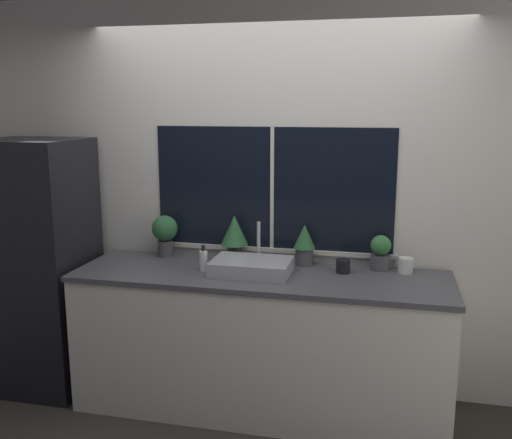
{
  "coord_description": "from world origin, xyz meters",
  "views": [
    {
      "loc": [
        0.76,
        -3.05,
        1.97
      ],
      "look_at": [
        -0.03,
        0.34,
        1.27
      ],
      "focal_mm": 40.0,
      "sensor_mm": 36.0,
      "label": 1
    }
  ],
  "objects_px": {
    "refrigerator": "(38,266)",
    "mug_black": "(343,266)",
    "soap_bottle": "(203,260)",
    "potted_plant_center_right": "(304,243)",
    "potted_plant_center_left": "(235,233)",
    "potted_plant_far_right": "(381,252)",
    "sink": "(252,266)",
    "mug_white": "(406,265)",
    "potted_plant_far_left": "(165,232)"
  },
  "relations": [
    {
      "from": "soap_bottle",
      "to": "mug_black",
      "type": "relative_size",
      "value": 1.88
    },
    {
      "from": "refrigerator",
      "to": "sink",
      "type": "height_order",
      "value": "refrigerator"
    },
    {
      "from": "refrigerator",
      "to": "mug_black",
      "type": "xyz_separation_m",
      "value": [
        2.09,
        0.15,
        0.09
      ]
    },
    {
      "from": "sink",
      "to": "mug_black",
      "type": "bearing_deg",
      "value": 14.43
    },
    {
      "from": "soap_bottle",
      "to": "mug_black",
      "type": "height_order",
      "value": "soap_bottle"
    },
    {
      "from": "refrigerator",
      "to": "potted_plant_far_right",
      "type": "height_order",
      "value": "refrigerator"
    },
    {
      "from": "mug_white",
      "to": "refrigerator",
      "type": "bearing_deg",
      "value": -174.45
    },
    {
      "from": "sink",
      "to": "potted_plant_far_right",
      "type": "bearing_deg",
      "value": 18.69
    },
    {
      "from": "sink",
      "to": "potted_plant_far_left",
      "type": "bearing_deg",
      "value": 158.84
    },
    {
      "from": "refrigerator",
      "to": "potted_plant_far_left",
      "type": "height_order",
      "value": "refrigerator"
    },
    {
      "from": "potted_plant_center_left",
      "to": "potted_plant_center_right",
      "type": "relative_size",
      "value": 1.15
    },
    {
      "from": "refrigerator",
      "to": "potted_plant_far_left",
      "type": "xyz_separation_m",
      "value": [
        0.83,
        0.28,
        0.22
      ]
    },
    {
      "from": "sink",
      "to": "mug_black",
      "type": "height_order",
      "value": "sink"
    },
    {
      "from": "refrigerator",
      "to": "potted_plant_center_right",
      "type": "distance_m",
      "value": 1.85
    },
    {
      "from": "potted_plant_far_left",
      "to": "mug_black",
      "type": "height_order",
      "value": "potted_plant_far_left"
    },
    {
      "from": "potted_plant_center_right",
      "to": "potted_plant_center_left",
      "type": "bearing_deg",
      "value": 180.0
    },
    {
      "from": "refrigerator",
      "to": "potted_plant_center_right",
      "type": "bearing_deg",
      "value": 8.67
    },
    {
      "from": "potted_plant_center_left",
      "to": "potted_plant_far_right",
      "type": "bearing_deg",
      "value": 0.0
    },
    {
      "from": "potted_plant_far_left",
      "to": "soap_bottle",
      "type": "bearing_deg",
      "value": -37.11
    },
    {
      "from": "potted_plant_far_left",
      "to": "sink",
      "type": "bearing_deg",
      "value": -21.16
    },
    {
      "from": "potted_plant_far_right",
      "to": "soap_bottle",
      "type": "height_order",
      "value": "potted_plant_far_right"
    },
    {
      "from": "potted_plant_far_left",
      "to": "mug_black",
      "type": "relative_size",
      "value": 3.24
    },
    {
      "from": "potted_plant_center_right",
      "to": "soap_bottle",
      "type": "relative_size",
      "value": 1.62
    },
    {
      "from": "mug_white",
      "to": "potted_plant_far_right",
      "type": "bearing_deg",
      "value": 167.11
    },
    {
      "from": "potted_plant_center_left",
      "to": "potted_plant_far_right",
      "type": "xyz_separation_m",
      "value": [
        0.98,
        0.0,
        -0.07
      ]
    },
    {
      "from": "sink",
      "to": "soap_bottle",
      "type": "xyz_separation_m",
      "value": [
        -0.32,
        -0.02,
        0.02
      ]
    },
    {
      "from": "potted_plant_center_right",
      "to": "mug_white",
      "type": "distance_m",
      "value": 0.67
    },
    {
      "from": "sink",
      "to": "potted_plant_center_right",
      "type": "height_order",
      "value": "sink"
    },
    {
      "from": "mug_black",
      "to": "mug_white",
      "type": "height_order",
      "value": "mug_white"
    },
    {
      "from": "potted_plant_far_left",
      "to": "mug_white",
      "type": "relative_size",
      "value": 2.95
    },
    {
      "from": "potted_plant_center_right",
      "to": "sink",
      "type": "bearing_deg",
      "value": -137.81
    },
    {
      "from": "potted_plant_center_left",
      "to": "potted_plant_far_right",
      "type": "relative_size",
      "value": 1.38
    },
    {
      "from": "refrigerator",
      "to": "potted_plant_center_left",
      "type": "xyz_separation_m",
      "value": [
        1.34,
        0.28,
        0.24
      ]
    },
    {
      "from": "potted_plant_far_left",
      "to": "soap_bottle",
      "type": "xyz_separation_m",
      "value": [
        0.38,
        -0.29,
        -0.11
      ]
    },
    {
      "from": "refrigerator",
      "to": "soap_bottle",
      "type": "distance_m",
      "value": 1.22
    },
    {
      "from": "mug_white",
      "to": "potted_plant_center_right",
      "type": "bearing_deg",
      "value": 176.8
    },
    {
      "from": "potted_plant_center_right",
      "to": "mug_white",
      "type": "bearing_deg",
      "value": -3.2
    },
    {
      "from": "refrigerator",
      "to": "sink",
      "type": "bearing_deg",
      "value": 0.36
    },
    {
      "from": "potted_plant_far_left",
      "to": "potted_plant_center_right",
      "type": "xyz_separation_m",
      "value": [
        0.99,
        0.0,
        -0.03
      ]
    },
    {
      "from": "potted_plant_center_right",
      "to": "mug_black",
      "type": "distance_m",
      "value": 0.31
    },
    {
      "from": "potted_plant_far_left",
      "to": "potted_plant_center_left",
      "type": "bearing_deg",
      "value": 0.0
    },
    {
      "from": "sink",
      "to": "potted_plant_far_right",
      "type": "relative_size",
      "value": 2.17
    },
    {
      "from": "refrigerator",
      "to": "potted_plant_far_right",
      "type": "bearing_deg",
      "value": 6.83
    },
    {
      "from": "soap_bottle",
      "to": "mug_black",
      "type": "distance_m",
      "value": 0.9
    },
    {
      "from": "mug_white",
      "to": "potted_plant_center_left",
      "type": "bearing_deg",
      "value": 178.15
    },
    {
      "from": "sink",
      "to": "potted_plant_center_left",
      "type": "relative_size",
      "value": 1.57
    },
    {
      "from": "potted_plant_center_left",
      "to": "soap_bottle",
      "type": "height_order",
      "value": "potted_plant_center_left"
    },
    {
      "from": "sink",
      "to": "potted_plant_far_right",
      "type": "distance_m",
      "value": 0.84
    },
    {
      "from": "refrigerator",
      "to": "soap_bottle",
      "type": "height_order",
      "value": "refrigerator"
    },
    {
      "from": "potted_plant_center_right",
      "to": "potted_plant_far_right",
      "type": "relative_size",
      "value": 1.2
    }
  ]
}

